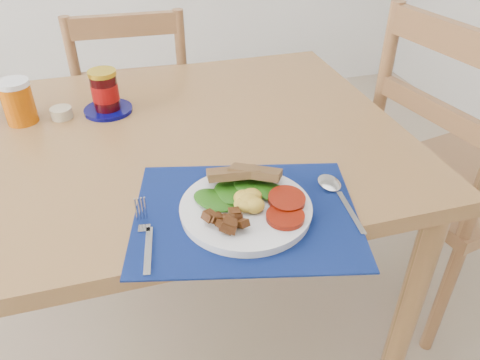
% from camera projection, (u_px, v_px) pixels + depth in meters
% --- Properties ---
extents(table, '(1.40, 0.90, 0.75)m').
position_uv_depth(table, '(124.00, 169.00, 1.18)').
color(table, brown).
rests_on(table, ground).
extents(chair_far, '(0.43, 0.41, 1.11)m').
position_uv_depth(chair_far, '(135.00, 100.00, 1.75)').
color(chair_far, brown).
rests_on(chair_far, ground).
extents(chair_end, '(0.51, 0.53, 1.22)m').
position_uv_depth(chair_end, '(452.00, 151.00, 1.37)').
color(chair_end, brown).
rests_on(chair_end, ground).
extents(placemat, '(0.50, 0.43, 0.00)m').
position_uv_depth(placemat, '(246.00, 213.00, 0.90)').
color(placemat, black).
rests_on(placemat, table).
extents(breakfast_plate, '(0.25, 0.25, 0.06)m').
position_uv_depth(breakfast_plate, '(244.00, 207.00, 0.89)').
color(breakfast_plate, silver).
rests_on(breakfast_plate, placemat).
extents(fork, '(0.03, 0.17, 0.00)m').
position_uv_depth(fork, '(146.00, 236.00, 0.84)').
color(fork, '#B2B5BA').
rests_on(fork, placemat).
extents(spoon, '(0.05, 0.19, 0.01)m').
position_uv_depth(spoon, '(335.00, 192.00, 0.95)').
color(spoon, '#B2B5BA').
rests_on(spoon, placemat).
extents(juice_glass, '(0.08, 0.08, 0.11)m').
position_uv_depth(juice_glass, '(18.00, 103.00, 1.18)').
color(juice_glass, '#B75004').
rests_on(juice_glass, table).
extents(ramekin, '(0.06, 0.06, 0.03)m').
position_uv_depth(ramekin, '(61.00, 113.00, 1.23)').
color(ramekin, '#BFAF8C').
rests_on(ramekin, table).
extents(jam_on_saucer, '(0.13, 0.13, 0.12)m').
position_uv_depth(jam_on_saucer, '(105.00, 94.00, 1.23)').
color(jam_on_saucer, '#04054D').
rests_on(jam_on_saucer, table).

